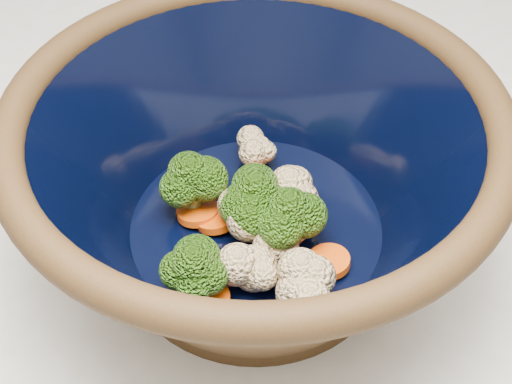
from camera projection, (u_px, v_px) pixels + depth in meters
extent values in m
cylinder|color=black|center=(256.00, 248.00, 0.55)|extent=(0.20, 0.20, 0.01)
torus|color=black|center=(256.00, 118.00, 0.45)|extent=(0.34, 0.34, 0.02)
cylinder|color=black|center=(256.00, 226.00, 0.53)|extent=(0.19, 0.19, 0.00)
cylinder|color=#608442|center=(257.00, 216.00, 0.52)|extent=(0.01, 0.01, 0.02)
ellipsoid|color=#417416|center=(257.00, 191.00, 0.50)|extent=(0.05, 0.05, 0.04)
cylinder|color=#608442|center=(254.00, 225.00, 0.52)|extent=(0.01, 0.01, 0.02)
ellipsoid|color=#417416|center=(254.00, 203.00, 0.50)|extent=(0.04, 0.04, 0.03)
cylinder|color=#608442|center=(196.00, 289.00, 0.48)|extent=(0.01, 0.01, 0.02)
ellipsoid|color=#417416|center=(193.00, 265.00, 0.46)|extent=(0.04, 0.04, 0.04)
cylinder|color=#608442|center=(289.00, 236.00, 0.51)|extent=(0.01, 0.01, 0.02)
ellipsoid|color=#417416|center=(290.00, 211.00, 0.49)|extent=(0.05, 0.05, 0.04)
cylinder|color=#608442|center=(193.00, 200.00, 0.53)|extent=(0.01, 0.01, 0.02)
ellipsoid|color=#417416|center=(191.00, 175.00, 0.51)|extent=(0.05, 0.05, 0.04)
sphere|color=beige|center=(279.00, 245.00, 0.50)|extent=(0.03, 0.03, 0.03)
sphere|color=beige|center=(257.00, 212.00, 0.52)|extent=(0.03, 0.03, 0.03)
sphere|color=beige|center=(298.00, 201.00, 0.52)|extent=(0.03, 0.03, 0.03)
sphere|color=beige|center=(301.00, 293.00, 0.46)|extent=(0.03, 0.03, 0.03)
sphere|color=beige|center=(253.00, 211.00, 0.52)|extent=(0.03, 0.03, 0.03)
sphere|color=beige|center=(256.00, 151.00, 0.57)|extent=(0.03, 0.03, 0.03)
sphere|color=beige|center=(289.00, 225.00, 0.51)|extent=(0.03, 0.03, 0.03)
sphere|color=beige|center=(254.00, 268.00, 0.48)|extent=(0.03, 0.03, 0.03)
sphere|color=beige|center=(262.00, 222.00, 0.51)|extent=(0.03, 0.03, 0.03)
cylinder|color=#DD4809|center=(209.00, 299.00, 0.48)|extent=(0.03, 0.03, 0.01)
cylinder|color=#DD4809|center=(328.00, 262.00, 0.50)|extent=(0.03, 0.03, 0.01)
cylinder|color=#DD4809|center=(266.00, 187.00, 0.55)|extent=(0.03, 0.03, 0.01)
cylinder|color=#DD4809|center=(266.00, 233.00, 0.52)|extent=(0.03, 0.03, 0.01)
cylinder|color=#DD4809|center=(217.00, 218.00, 0.53)|extent=(0.03, 0.03, 0.01)
cylinder|color=#DD4809|center=(245.00, 202.00, 0.54)|extent=(0.02, 0.02, 0.01)
cylinder|color=#DD4809|center=(198.00, 212.00, 0.53)|extent=(0.03, 0.03, 0.01)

